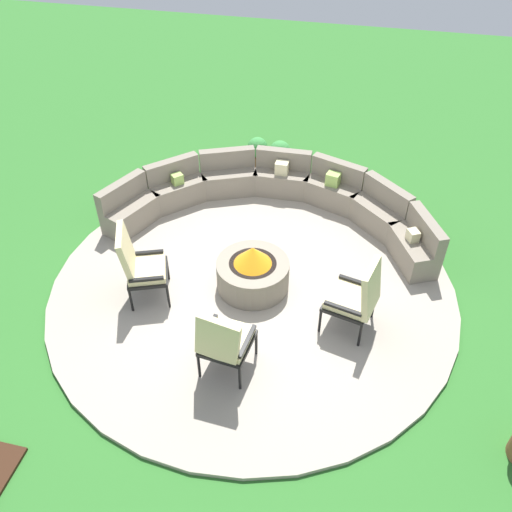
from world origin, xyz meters
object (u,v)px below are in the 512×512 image
Objects in this scene: lounge_chair_front_left at (139,264)px; potted_plant_1 at (280,154)px; curved_stone_bench at (276,198)px; lounge_chair_back_left at (357,296)px; lounge_chair_front_right at (224,341)px; potted_plant_2 at (258,150)px; fire_pit at (253,271)px.

lounge_chair_front_left is 3.97m from potted_plant_1.
potted_plant_1 is (-0.22, 1.45, -0.02)m from curved_stone_bench.
lounge_chair_front_left reaches higher than lounge_chair_back_left.
potted_plant_2 is at bearing 105.16° from lounge_chair_front_right.
fire_pit is 1.80m from curved_stone_bench.
lounge_chair_front_right is (1.46, -1.01, -0.03)m from lounge_chair_front_left.
lounge_chair_back_left reaches higher than curved_stone_bench.
curved_stone_bench is at bearing 97.71° from lounge_chair_front_right.
lounge_chair_back_left is at bearing -17.34° from fire_pit.
lounge_chair_back_left reaches higher than fire_pit.
lounge_chair_front_right is (0.06, -3.34, 0.25)m from curved_stone_bench.
lounge_chair_front_left is at bearing -121.14° from curved_stone_bench.
lounge_chair_front_right is at bearing 140.43° from lounge_chair_back_left.
potted_plant_1 is at bearing 98.56° from curved_stone_bench.
lounge_chair_front_left is (-1.41, -2.33, 0.28)m from curved_stone_bench.
lounge_chair_front_left is 1.05× the size of lounge_chair_back_left.
lounge_chair_back_left is at bearing -56.38° from curved_stone_bench.
curved_stone_bench is at bearing -81.44° from potted_plant_1.
potted_plant_1 is (-0.25, 3.25, 0.01)m from fire_pit.
lounge_chair_front_right reaches higher than fire_pit.
potted_plant_2 is at bearing 113.17° from curved_stone_bench.
lounge_chair_front_left is at bearing 152.26° from lounge_chair_front_right.
lounge_chair_front_right is 4.80m from potted_plant_1.
lounge_chair_front_left is 1.78m from lounge_chair_front_right.
lounge_chair_back_left is (1.50, -2.26, 0.26)m from curved_stone_bench.
lounge_chair_front_left is at bearing -159.82° from fire_pit.
potted_plant_2 is at bearing 148.25° from lounge_chair_front_left.
lounge_chair_back_left is 1.82× the size of potted_plant_1.
lounge_chair_back_left is 1.97× the size of potted_plant_2.
fire_pit reaches higher than potted_plant_2.
fire_pit is 3.43m from potted_plant_2.
lounge_chair_front_left is (-1.44, -0.53, 0.31)m from fire_pit.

